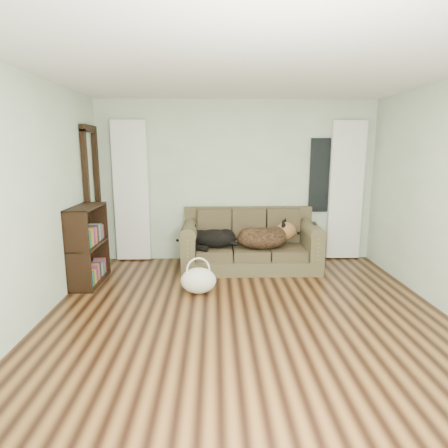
{
  "coord_description": "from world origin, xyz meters",
  "views": [
    {
      "loc": [
        -0.35,
        -3.64,
        1.83
      ],
      "look_at": [
        -0.22,
        1.6,
        0.77
      ],
      "focal_mm": 30.0,
      "sensor_mm": 36.0,
      "label": 1
    }
  ],
  "objects_px": {
    "tote_bag": "(198,281)",
    "dog_shepherd": "(265,239)",
    "dog_black_lab": "(212,239)",
    "sofa": "(250,240)",
    "bookshelf": "(88,248)"
  },
  "relations": [
    {
      "from": "tote_bag",
      "to": "dog_shepherd",
      "type": "bearing_deg",
      "value": 43.78
    },
    {
      "from": "tote_bag",
      "to": "dog_black_lab",
      "type": "bearing_deg",
      "value": 80.08
    },
    {
      "from": "sofa",
      "to": "dog_black_lab",
      "type": "height_order",
      "value": "sofa"
    },
    {
      "from": "sofa",
      "to": "tote_bag",
      "type": "bearing_deg",
      "value": -126.18
    },
    {
      "from": "sofa",
      "to": "dog_black_lab",
      "type": "bearing_deg",
      "value": -174.48
    },
    {
      "from": "dog_shepherd",
      "to": "bookshelf",
      "type": "distance_m",
      "value": 2.54
    },
    {
      "from": "sofa",
      "to": "bookshelf",
      "type": "bearing_deg",
      "value": -165.18
    },
    {
      "from": "dog_shepherd",
      "to": "tote_bag",
      "type": "bearing_deg",
      "value": 44.26
    },
    {
      "from": "sofa",
      "to": "dog_shepherd",
      "type": "relative_size",
      "value": 2.65
    },
    {
      "from": "tote_bag",
      "to": "bookshelf",
      "type": "bearing_deg",
      "value": 164.04
    },
    {
      "from": "dog_shepherd",
      "to": "sofa",
      "type": "bearing_deg",
      "value": -26.89
    },
    {
      "from": "tote_bag",
      "to": "bookshelf",
      "type": "distance_m",
      "value": 1.62
    },
    {
      "from": "dog_black_lab",
      "to": "dog_shepherd",
      "type": "bearing_deg",
      "value": 3.96
    },
    {
      "from": "sofa",
      "to": "bookshelf",
      "type": "distance_m",
      "value": 2.36
    },
    {
      "from": "sofa",
      "to": "tote_bag",
      "type": "distance_m",
      "value": 1.32
    }
  ]
}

